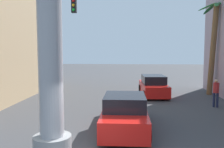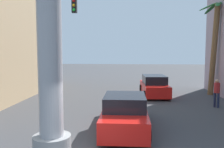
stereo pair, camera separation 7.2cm
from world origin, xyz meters
The scene contains 7 objects.
ground_plane centered at (0.00, 10.00, 0.00)m, with size 89.76×89.76×0.00m, color #424244.
traffic_light_mast centered at (-5.19, 5.62, 4.41)m, with size 5.84×0.32×6.21m.
car_lead centered at (0.51, 4.03, 0.70)m, with size 2.06×5.20×1.56m.
car_far centered at (2.49, 12.15, 0.73)m, with size 2.12×4.45×1.56m.
palm_tree_mid_left centered at (-7.41, 10.89, 6.30)m, with size 3.06×3.14×9.48m.
palm_tree_mid_right centered at (7.06, 12.81, 4.28)m, with size 2.92×2.86×7.10m.
pedestrian_mid_right centered at (5.93, 8.58, 1.01)m, with size 0.46×0.46×1.72m.
Camera 1 is at (0.75, -6.77, 3.47)m, focal length 40.00 mm.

